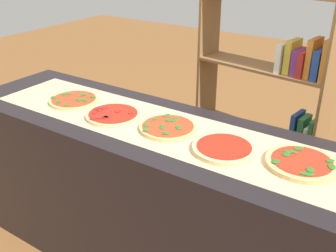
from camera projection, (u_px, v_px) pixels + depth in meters
counter at (168, 205)px, 2.20m from camera, size 2.53×0.67×0.93m
parchment_paper at (168, 129)px, 1.99m from camera, size 2.14×0.44×0.00m
pizza_spinach_0 at (73, 100)px, 2.32m from camera, size 0.29×0.29×0.02m
pizza_pepperoni_1 at (113, 115)px, 2.13m from camera, size 0.29×0.29×0.02m
pizza_spinach_2 at (168, 127)px, 1.99m from camera, size 0.29×0.29×0.03m
pizza_plain_3 at (224, 148)px, 1.79m from camera, size 0.29×0.29×0.02m
pizza_spinach_4 at (302, 163)px, 1.68m from camera, size 0.30×0.30×0.03m
bookshelf at (275, 105)px, 2.74m from camera, size 0.97×0.37×1.50m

